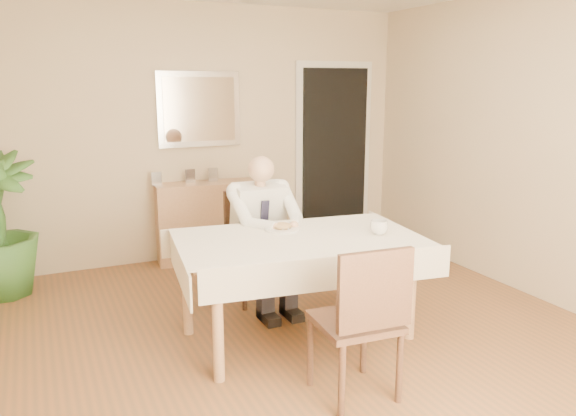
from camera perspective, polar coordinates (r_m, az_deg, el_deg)
name	(u,v)px	position (r m, az deg, el deg)	size (l,w,h in m)	color
room	(311,165)	(3.59, 2.33, 4.35)	(5.00, 5.02, 2.60)	brown
doorway	(334,155)	(6.51, 4.68, 5.38)	(0.96, 0.07, 2.10)	beige
mirror	(199,109)	(5.86, -9.01, 9.87)	(0.86, 0.04, 0.76)	silver
dining_table	(298,248)	(3.98, 1.04, -4.12)	(1.83, 1.22, 0.75)	tan
chair_far	(253,238)	(4.81, -3.53, -3.05)	(0.43, 0.43, 0.92)	#41271A
chair_near	(363,315)	(3.25, 7.63, -10.73)	(0.47, 0.47, 0.94)	#41271A
seated_man	(266,226)	(4.50, -2.23, -1.86)	(0.48, 0.72, 1.24)	white
plate	(282,229)	(4.14, -0.60, -2.16)	(0.26, 0.26, 0.02)	white
food	(282,226)	(4.13, -0.60, -1.87)	(0.14, 0.14, 0.06)	olive
knife	(291,228)	(4.09, 0.26, -2.07)	(0.01, 0.01, 0.13)	silver
fork	(281,229)	(4.06, -0.77, -2.19)	(0.01, 0.01, 0.13)	silver
coffee_mug	(379,227)	(4.07, 9.24, -1.96)	(0.13, 0.13, 0.10)	white
sideboard	(207,221)	(5.88, -8.23, -1.35)	(1.02, 0.35, 0.82)	tan
photo_frame_left	(156,179)	(5.68, -13.22, 2.89)	(0.10, 0.02, 0.14)	silver
photo_frame_center	(190,176)	(5.79, -9.91, 3.22)	(0.10, 0.02, 0.14)	silver
photo_frame_right	(213,175)	(5.84, -7.64, 3.37)	(0.10, 0.02, 0.14)	silver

